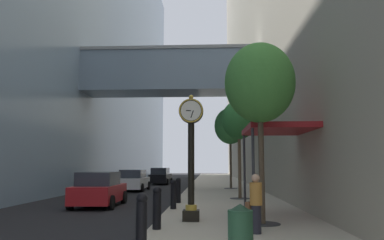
{
  "coord_description": "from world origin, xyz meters",
  "views": [
    {
      "loc": [
        1.81,
        -4.97,
        2.0
      ],
      "look_at": [
        0.84,
        15.44,
        4.47
      ],
      "focal_mm": 34.51,
      "sensor_mm": 36.0,
      "label": 1
    }
  ],
  "objects_px": {
    "street_tree_near": "(260,84)",
    "car_black_mid": "(161,176)",
    "bollard_fifth": "(178,190)",
    "trash_bin": "(240,229)",
    "street_tree_mid_near": "(239,120)",
    "pedestrian_walking": "(256,202)",
    "street_clock": "(191,151)",
    "car_red_near": "(99,190)",
    "bollard_second": "(157,207)",
    "bollard_fourth": "(173,193)",
    "street_tree_mid_far": "(230,126)",
    "bollard_nearest": "(142,219)",
    "car_white_far": "(133,180)"
  },
  "relations": [
    {
      "from": "street_tree_near",
      "to": "car_black_mid",
      "type": "height_order",
      "value": "street_tree_near"
    },
    {
      "from": "bollard_fifth",
      "to": "trash_bin",
      "type": "bearing_deg",
      "value": -78.21
    },
    {
      "from": "bollard_fifth",
      "to": "street_tree_near",
      "type": "xyz_separation_m",
      "value": [
        3.2,
        -6.28,
        3.87
      ]
    },
    {
      "from": "street_tree_mid_near",
      "to": "pedestrian_walking",
      "type": "distance_m",
      "value": 10.95
    },
    {
      "from": "street_clock",
      "to": "car_red_near",
      "type": "height_order",
      "value": "street_clock"
    },
    {
      "from": "bollard_second",
      "to": "pedestrian_walking",
      "type": "xyz_separation_m",
      "value": [
        2.8,
        -0.56,
        0.2
      ]
    },
    {
      "from": "bollard_fifth",
      "to": "trash_bin",
      "type": "relative_size",
      "value": 1.17
    },
    {
      "from": "bollard_fourth",
      "to": "trash_bin",
      "type": "relative_size",
      "value": 1.17
    },
    {
      "from": "bollard_second",
      "to": "bollard_fourth",
      "type": "relative_size",
      "value": 1.0
    },
    {
      "from": "street_tree_mid_far",
      "to": "car_black_mid",
      "type": "relative_size",
      "value": 1.51
    },
    {
      "from": "bollard_nearest",
      "to": "car_black_mid",
      "type": "relative_size",
      "value": 0.29
    },
    {
      "from": "trash_bin",
      "to": "car_white_far",
      "type": "distance_m",
      "value": 21.49
    },
    {
      "from": "pedestrian_walking",
      "to": "bollard_nearest",
      "type": "bearing_deg",
      "value": -145.93
    },
    {
      "from": "bollard_nearest",
      "to": "pedestrian_walking",
      "type": "bearing_deg",
      "value": 34.07
    },
    {
      "from": "street_tree_mid_near",
      "to": "trash_bin",
      "type": "distance_m",
      "value": 13.44
    },
    {
      "from": "street_tree_near",
      "to": "car_red_near",
      "type": "distance_m",
      "value": 9.84
    },
    {
      "from": "street_tree_mid_near",
      "to": "car_black_mid",
      "type": "height_order",
      "value": "street_tree_mid_near"
    },
    {
      "from": "street_tree_near",
      "to": "car_red_near",
      "type": "bearing_deg",
      "value": 140.41
    },
    {
      "from": "bollard_fourth",
      "to": "street_tree_mid_far",
      "type": "xyz_separation_m",
      "value": [
        3.2,
        13.63,
        4.26
      ]
    },
    {
      "from": "bollard_second",
      "to": "car_black_mid",
      "type": "bearing_deg",
      "value": 97.35
    },
    {
      "from": "street_tree_mid_near",
      "to": "bollard_nearest",
      "type": "bearing_deg",
      "value": -104.64
    },
    {
      "from": "bollard_second",
      "to": "trash_bin",
      "type": "xyz_separation_m",
      "value": [
        2.17,
        -3.05,
        -0.1
      ]
    },
    {
      "from": "street_tree_mid_far",
      "to": "car_white_far",
      "type": "bearing_deg",
      "value": -171.76
    },
    {
      "from": "trash_bin",
      "to": "car_red_near",
      "type": "distance_m",
      "value": 11.55
    },
    {
      "from": "bollard_nearest",
      "to": "street_tree_near",
      "type": "distance_m",
      "value": 6.14
    },
    {
      "from": "street_tree_mid_far",
      "to": "pedestrian_walking",
      "type": "relative_size",
      "value": 3.99
    },
    {
      "from": "bollard_second",
      "to": "street_tree_mid_far",
      "type": "distance_m",
      "value": 19.28
    },
    {
      "from": "street_tree_mid_far",
      "to": "car_white_far",
      "type": "height_order",
      "value": "street_tree_mid_far"
    },
    {
      "from": "bollard_nearest",
      "to": "car_black_mid",
      "type": "xyz_separation_m",
      "value": [
        -3.44,
        29.13,
        0.03
      ]
    },
    {
      "from": "street_tree_near",
      "to": "trash_bin",
      "type": "relative_size",
      "value": 5.58
    },
    {
      "from": "trash_bin",
      "to": "car_red_near",
      "type": "xyz_separation_m",
      "value": [
        -5.95,
        9.9,
        0.12
      ]
    },
    {
      "from": "street_tree_near",
      "to": "street_tree_mid_far",
      "type": "distance_m",
      "value": 17.46
    },
    {
      "from": "bollard_fourth",
      "to": "car_red_near",
      "type": "xyz_separation_m",
      "value": [
        -3.78,
        1.95,
        0.02
      ]
    },
    {
      "from": "car_red_near",
      "to": "car_white_far",
      "type": "distance_m",
      "value": 10.6
    },
    {
      "from": "street_clock",
      "to": "bollard_fourth",
      "type": "xyz_separation_m",
      "value": [
        -0.92,
        3.27,
        -1.69
      ]
    },
    {
      "from": "street_tree_mid_far",
      "to": "pedestrian_walking",
      "type": "height_order",
      "value": "street_tree_mid_far"
    },
    {
      "from": "pedestrian_walking",
      "to": "car_white_far",
      "type": "relative_size",
      "value": 0.37
    },
    {
      "from": "pedestrian_walking",
      "to": "car_red_near",
      "type": "bearing_deg",
      "value": 131.56
    },
    {
      "from": "street_tree_mid_far",
      "to": "pedestrian_walking",
      "type": "distance_m",
      "value": 19.53
    },
    {
      "from": "bollard_fifth",
      "to": "street_tree_near",
      "type": "bearing_deg",
      "value": -62.97
    },
    {
      "from": "trash_bin",
      "to": "pedestrian_walking",
      "type": "bearing_deg",
      "value": 75.89
    },
    {
      "from": "bollard_fifth",
      "to": "street_tree_near",
      "type": "height_order",
      "value": "street_tree_near"
    },
    {
      "from": "bollard_nearest",
      "to": "car_red_near",
      "type": "bearing_deg",
      "value": 112.1
    },
    {
      "from": "street_tree_near",
      "to": "car_white_far",
      "type": "height_order",
      "value": "street_tree_near"
    },
    {
      "from": "street_tree_mid_far",
      "to": "street_tree_near",
      "type": "bearing_deg",
      "value": -90.0
    },
    {
      "from": "street_clock",
      "to": "car_white_far",
      "type": "distance_m",
      "value": 16.73
    },
    {
      "from": "bollard_fifth",
      "to": "car_white_far",
      "type": "relative_size",
      "value": 0.28
    },
    {
      "from": "car_white_far",
      "to": "car_red_near",
      "type": "bearing_deg",
      "value": -87.12
    },
    {
      "from": "street_tree_near",
      "to": "street_tree_mid_near",
      "type": "distance_m",
      "value": 8.73
    },
    {
      "from": "bollard_fourth",
      "to": "pedestrian_walking",
      "type": "bearing_deg",
      "value": -62.91
    }
  ]
}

